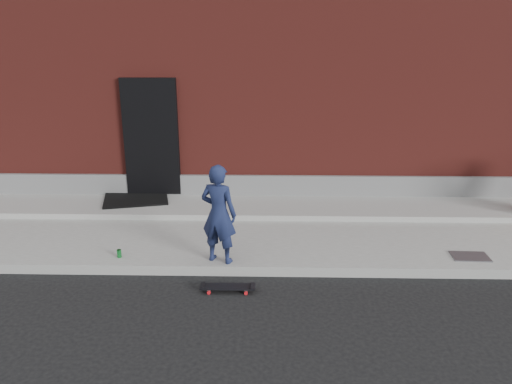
{
  "coord_description": "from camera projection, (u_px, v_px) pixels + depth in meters",
  "views": [
    {
      "loc": [
        -0.37,
        -6.42,
        3.38
      ],
      "look_at": [
        -0.54,
        0.8,
        1.02
      ],
      "focal_mm": 35.0,
      "sensor_mm": 36.0,
      "label": 1
    }
  ],
  "objects": [
    {
      "name": "child",
      "position": [
        219.0,
        214.0,
        7.08
      ],
      "size": [
        0.62,
        0.51,
        1.46
      ],
      "primitive_type": "imported",
      "rotation": [
        0.0,
        0.0,
        2.8
      ],
      "color": "#182044",
      "rests_on": "sidewalk"
    },
    {
      "name": "ground",
      "position": [
        292.0,
        277.0,
        7.14
      ],
      "size": [
        80.0,
        80.0,
        0.0
      ],
      "primitive_type": "plane",
      "color": "black",
      "rests_on": "ground"
    },
    {
      "name": "building",
      "position": [
        282.0,
        65.0,
        13.01
      ],
      "size": [
        20.0,
        8.1,
        5.0
      ],
      "color": "maroon",
      "rests_on": "ground"
    },
    {
      "name": "skateboard",
      "position": [
        228.0,
        287.0,
        6.73
      ],
      "size": [
        0.72,
        0.19,
        0.08
      ],
      "color": "red",
      "rests_on": "ground"
    },
    {
      "name": "sidewalk",
      "position": [
        288.0,
        232.0,
        8.54
      ],
      "size": [
        20.0,
        3.0,
        0.15
      ],
      "primitive_type": "cube",
      "color": "gray",
      "rests_on": "ground"
    },
    {
      "name": "doormat",
      "position": [
        136.0,
        198.0,
        9.64
      ],
      "size": [
        1.38,
        1.22,
        0.03
      ],
      "primitive_type": "cube",
      "rotation": [
        0.0,
        0.0,
        0.23
      ],
      "color": "black",
      "rests_on": "apron"
    },
    {
      "name": "utility_plate",
      "position": [
        470.0,
        256.0,
        7.42
      ],
      "size": [
        0.55,
        0.36,
        0.02
      ],
      "primitive_type": "cube",
      "rotation": [
        0.0,
        0.0,
        -0.04
      ],
      "color": "#58585D",
      "rests_on": "sidewalk"
    },
    {
      "name": "apron",
      "position": [
        286.0,
        207.0,
        9.36
      ],
      "size": [
        20.0,
        1.2,
        0.1
      ],
      "primitive_type": "cube",
      "color": "#989792",
      "rests_on": "sidewalk"
    },
    {
      "name": "soda_can",
      "position": [
        119.0,
        253.0,
        7.4
      ],
      "size": [
        0.08,
        0.08,
        0.12
      ],
      "primitive_type": "cylinder",
      "rotation": [
        0.0,
        0.0,
        0.21
      ],
      "color": "#1B8935",
      "rests_on": "sidewalk"
    }
  ]
}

